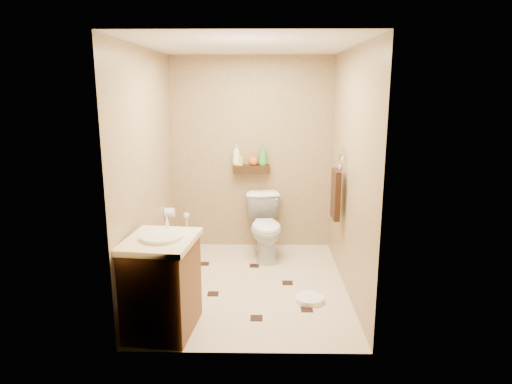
{
  "coord_description": "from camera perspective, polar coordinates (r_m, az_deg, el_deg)",
  "views": [
    {
      "loc": [
        0.14,
        -4.43,
        2.03
      ],
      "look_at": [
        0.07,
        0.25,
        0.94
      ],
      "focal_mm": 32.0,
      "sensor_mm": 36.0,
      "label": 1
    }
  ],
  "objects": [
    {
      "name": "wall_back",
      "position": [
        5.74,
        -0.54,
        4.78
      ],
      "size": [
        2.0,
        0.04,
        2.4
      ],
      "primitive_type": "cube",
      "color": "tan",
      "rests_on": "ground"
    },
    {
      "name": "wall_front",
      "position": [
        3.29,
        -1.63,
        -1.54
      ],
      "size": [
        2.0,
        0.04,
        2.4
      ],
      "primitive_type": "cube",
      "color": "tan",
      "rests_on": "ground"
    },
    {
      "name": "toilet_brush",
      "position": [
        5.88,
        -8.61,
        -5.49
      ],
      "size": [
        0.11,
        0.11,
        0.48
      ],
      "color": "#18625A",
      "rests_on": "ground"
    },
    {
      "name": "bathroom_scale",
      "position": [
        4.55,
        6.71,
        -13.13
      ],
      "size": [
        0.37,
        0.37,
        0.06
      ],
      "rotation": [
        0.0,
        0.0,
        -0.42
      ],
      "color": "white",
      "rests_on": "ground"
    },
    {
      "name": "floor_accents",
      "position": [
        4.82,
        -0.49,
        -11.77
      ],
      "size": [
        1.21,
        1.38,
        0.01
      ],
      "color": "black",
      "rests_on": "ground"
    },
    {
      "name": "vanity",
      "position": [
        3.97,
        -11.65,
        -11.1
      ],
      "size": [
        0.62,
        0.73,
        0.94
      ],
      "rotation": [
        0.0,
        0.0,
        -0.12
      ],
      "color": "brown",
      "rests_on": "ground"
    },
    {
      "name": "bottle_a",
      "position": [
        5.67,
        -2.47,
        4.64
      ],
      "size": [
        0.12,
        0.12,
        0.26
      ],
      "primitive_type": "imported",
      "rotation": [
        0.0,
        0.0,
        0.3
      ],
      "color": "white",
      "rests_on": "wall_shelf"
    },
    {
      "name": "bottle_b",
      "position": [
        5.68,
        -2.07,
        4.2
      ],
      "size": [
        0.08,
        0.08,
        0.17
      ],
      "primitive_type": "imported",
      "rotation": [
        0.0,
        0.0,
        0.11
      ],
      "color": "gold",
      "rests_on": "wall_shelf"
    },
    {
      "name": "ceiling",
      "position": [
        4.45,
        -1.0,
        17.86
      ],
      "size": [
        2.0,
        2.5,
        0.02
      ],
      "primitive_type": "cube",
      "color": "silver",
      "rests_on": "wall_back"
    },
    {
      "name": "wall_right",
      "position": [
        4.59,
        11.66,
        2.39
      ],
      "size": [
        0.04,
        2.5,
        2.4
      ],
      "primitive_type": "cube",
      "color": "tan",
      "rests_on": "ground"
    },
    {
      "name": "wall_left",
      "position": [
        4.65,
        -13.36,
        2.45
      ],
      "size": [
        0.04,
        2.5,
        2.4
      ],
      "primitive_type": "cube",
      "color": "tan",
      "rests_on": "ground"
    },
    {
      "name": "towel_ring",
      "position": [
        4.86,
        9.98,
        0.0
      ],
      "size": [
        0.12,
        0.3,
        0.76
      ],
      "color": "silver",
      "rests_on": "wall_right"
    },
    {
      "name": "wall_shelf",
      "position": [
        5.69,
        -0.56,
        2.87
      ],
      "size": [
        0.46,
        0.14,
        0.1
      ],
      "primitive_type": "cube",
      "color": "#33200E",
      "rests_on": "wall_back"
    },
    {
      "name": "ground",
      "position": [
        4.87,
        -0.89,
        -11.52
      ],
      "size": [
        2.5,
        2.5,
        0.0
      ],
      "primitive_type": "plane",
      "color": "beige",
      "rests_on": "ground"
    },
    {
      "name": "bottle_c",
      "position": [
        5.67,
        -0.32,
        4.14
      ],
      "size": [
        0.14,
        0.14,
        0.16
      ],
      "primitive_type": "imported",
      "rotation": [
        0.0,
        0.0,
        2.97
      ],
      "color": "#D55B19",
      "rests_on": "wall_shelf"
    },
    {
      "name": "toilet_paper",
      "position": [
        5.39,
        -10.75,
        -2.53
      ],
      "size": [
        0.12,
        0.11,
        0.12
      ],
      "color": "white",
      "rests_on": "wall_left"
    },
    {
      "name": "toilet",
      "position": [
        5.52,
        1.22,
        -4.38
      ],
      "size": [
        0.51,
        0.78,
        0.75
      ],
      "primitive_type": "imported",
      "rotation": [
        0.0,
        0.0,
        0.13
      ],
      "color": "white",
      "rests_on": "ground"
    },
    {
      "name": "bottle_d",
      "position": [
        5.66,
        0.86,
        4.67
      ],
      "size": [
        0.13,
        0.13,
        0.26
      ],
      "primitive_type": "imported",
      "rotation": [
        0.0,
        0.0,
        4.33
      ],
      "color": "green",
      "rests_on": "wall_shelf"
    }
  ]
}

